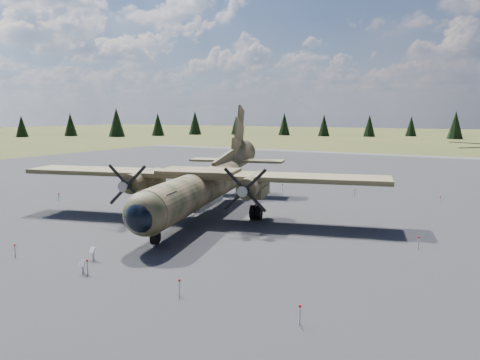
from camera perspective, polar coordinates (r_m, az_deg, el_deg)
The scene contains 7 objects.
ground at distance 37.61m, azimuth -4.88°, elevation -4.92°, with size 500.00×500.00×0.00m, color brown.
apron at distance 46.04m, azimuth 2.12°, elevation -2.48°, with size 120.00×120.00×0.04m, color #58585D.
transport_plane at distance 39.15m, azimuth -4.50°, elevation -0.15°, with size 29.88×26.72×9.93m.
info_placard_left at distance 28.75m, azimuth -17.52°, elevation -8.30°, with size 0.55×0.35×0.79m.
info_placard_right at distance 26.61m, azimuth -18.67°, elevation -9.72°, with size 0.51×0.26×0.77m.
barrier_fence at distance 37.69m, azimuth -5.54°, elevation -4.11°, with size 33.12×29.62×0.85m.
treeline at distance 27.49m, azimuth -11.40°, elevation 0.14°, with size 316.73×314.96×10.88m.
Camera 1 is at (20.64, -30.27, 8.47)m, focal length 35.00 mm.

